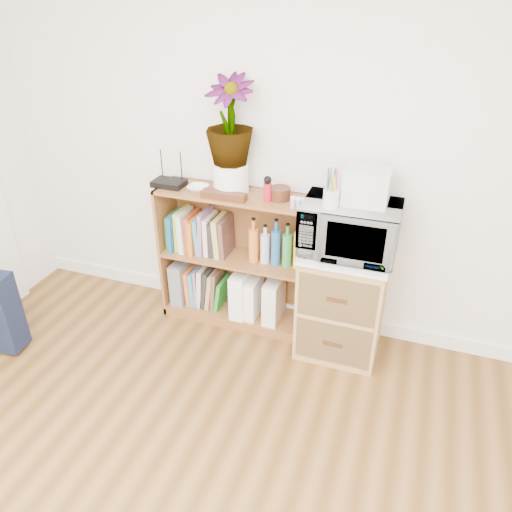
% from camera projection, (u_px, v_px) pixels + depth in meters
% --- Properties ---
extents(skirting_board, '(4.00, 0.02, 0.10)m').
position_uv_depth(skirting_board, '(289.00, 310.00, 3.56)').
color(skirting_board, white).
rests_on(skirting_board, ground).
extents(bookshelf, '(1.00, 0.30, 0.95)m').
position_uv_depth(bookshelf, '(235.00, 259.00, 3.34)').
color(bookshelf, brown).
rests_on(bookshelf, ground).
extents(wicker_unit, '(0.50, 0.45, 0.70)m').
position_uv_depth(wicker_unit, '(342.00, 302.00, 3.12)').
color(wicker_unit, '#9E7542').
rests_on(wicker_unit, ground).
extents(microwave, '(0.56, 0.38, 0.30)m').
position_uv_depth(microwave, '(350.00, 228.00, 2.86)').
color(microwave, silver).
rests_on(microwave, wicker_unit).
extents(pen_cup, '(0.09, 0.09, 0.10)m').
position_uv_depth(pen_cup, '(331.00, 199.00, 2.72)').
color(pen_cup, silver).
rests_on(pen_cup, microwave).
extents(small_appliance, '(0.25, 0.21, 0.20)m').
position_uv_depth(small_appliance, '(367.00, 186.00, 2.75)').
color(small_appliance, silver).
rests_on(small_appliance, microwave).
extents(router, '(0.20, 0.14, 0.04)m').
position_uv_depth(router, '(169.00, 183.00, 3.20)').
color(router, black).
rests_on(router, bookshelf).
extents(white_bowl, '(0.13, 0.13, 0.03)m').
position_uv_depth(white_bowl, '(198.00, 188.00, 3.14)').
color(white_bowl, white).
rests_on(white_bowl, bookshelf).
extents(plant_pot, '(0.22, 0.22, 0.19)m').
position_uv_depth(plant_pot, '(231.00, 178.00, 3.08)').
color(plant_pot, white).
rests_on(plant_pot, bookshelf).
extents(potted_plant, '(0.29, 0.29, 0.52)m').
position_uv_depth(potted_plant, '(230.00, 121.00, 2.90)').
color(potted_plant, '#2C6F33').
rests_on(potted_plant, plant_pot).
extents(trinket_box, '(0.28, 0.07, 0.05)m').
position_uv_depth(trinket_box, '(224.00, 196.00, 3.02)').
color(trinket_box, '#36190E').
rests_on(trinket_box, bookshelf).
extents(kokeshi_doll, '(0.05, 0.05, 0.11)m').
position_uv_depth(kokeshi_doll, '(268.00, 192.00, 2.97)').
color(kokeshi_doll, '#B41628').
rests_on(kokeshi_doll, bookshelf).
extents(wooden_bowl, '(0.13, 0.13, 0.07)m').
position_uv_depth(wooden_bowl, '(280.00, 193.00, 3.01)').
color(wooden_bowl, '#371A0F').
rests_on(wooden_bowl, bookshelf).
extents(paint_jars, '(0.12, 0.04, 0.06)m').
position_uv_depth(paint_jars, '(298.00, 204.00, 2.89)').
color(paint_jars, pink).
rests_on(paint_jars, bookshelf).
extents(file_box, '(0.09, 0.25, 0.31)m').
position_uv_depth(file_box, '(183.00, 280.00, 3.58)').
color(file_box, slate).
rests_on(file_box, bookshelf).
extents(magazine_holder_left, '(0.10, 0.26, 0.32)m').
position_uv_depth(magazine_holder_left, '(242.00, 292.00, 3.44)').
color(magazine_holder_left, white).
rests_on(magazine_holder_left, bookshelf).
extents(magazine_holder_mid, '(0.09, 0.23, 0.28)m').
position_uv_depth(magazine_holder_mid, '(253.00, 296.00, 3.42)').
color(magazine_holder_mid, white).
rests_on(magazine_holder_mid, bookshelf).
extents(magazine_holder_right, '(0.10, 0.25, 0.31)m').
position_uv_depth(magazine_holder_right, '(274.00, 299.00, 3.37)').
color(magazine_holder_right, silver).
rests_on(magazine_holder_right, bookshelf).
extents(cookbooks, '(0.42, 0.20, 0.30)m').
position_uv_depth(cookbooks, '(199.00, 233.00, 3.33)').
color(cookbooks, '#1D6D2A').
rests_on(cookbooks, bookshelf).
extents(liquor_bottles, '(0.36, 0.07, 0.31)m').
position_uv_depth(liquor_bottles, '(278.00, 244.00, 3.17)').
color(liquor_bottles, orange).
rests_on(liquor_bottles, bookshelf).
extents(lower_books, '(0.28, 0.19, 0.30)m').
position_uv_depth(lower_books, '(206.00, 287.00, 3.53)').
color(lower_books, orange).
rests_on(lower_books, bookshelf).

